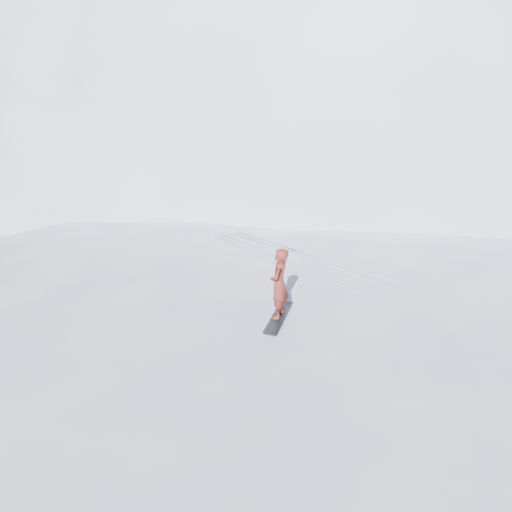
% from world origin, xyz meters
% --- Properties ---
extents(ground, '(400.00, 400.00, 0.00)m').
position_xyz_m(ground, '(0.00, 0.00, 0.00)').
color(ground, white).
rests_on(ground, ground).
extents(near_ridge, '(36.00, 28.00, 4.80)m').
position_xyz_m(near_ridge, '(1.00, 3.00, 0.00)').
color(near_ridge, white).
rests_on(near_ridge, ground).
extents(summit_peak, '(60.00, 56.00, 56.00)m').
position_xyz_m(summit_peak, '(22.00, 26.00, 0.00)').
color(summit_peak, white).
rests_on(summit_peak, ground).
extents(peak_shoulder, '(28.00, 24.00, 18.00)m').
position_xyz_m(peak_shoulder, '(10.00, 20.00, 0.00)').
color(peak_shoulder, white).
rests_on(peak_shoulder, ground).
extents(wind_bumps, '(16.00, 14.40, 1.00)m').
position_xyz_m(wind_bumps, '(-0.56, 2.12, 0.00)').
color(wind_bumps, white).
rests_on(wind_bumps, ground).
extents(snowboard, '(1.32, 1.28, 0.03)m').
position_xyz_m(snowboard, '(-2.59, 1.66, 2.41)').
color(snowboard, black).
rests_on(snowboard, near_ridge).
extents(snowboarder, '(0.68, 0.68, 1.59)m').
position_xyz_m(snowboarder, '(-2.59, 1.66, 3.22)').
color(snowboarder, maroon).
rests_on(snowboarder, snowboard).
extents(board_tracks, '(2.69, 5.93, 0.04)m').
position_xyz_m(board_tracks, '(-0.45, 4.22, 2.42)').
color(board_tracks, silver).
rests_on(board_tracks, ground).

